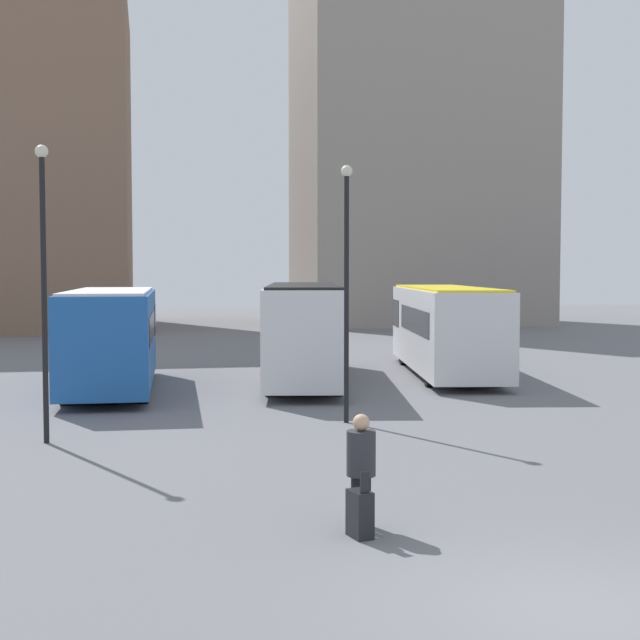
% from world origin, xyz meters
% --- Properties ---
extents(ground_plane, '(160.00, 160.00, 0.00)m').
position_xyz_m(ground_plane, '(0.00, 0.00, 0.00)').
color(ground_plane, slate).
extents(building_block_left, '(16.24, 17.42, 21.47)m').
position_xyz_m(building_block_left, '(-13.95, 52.17, 10.74)').
color(building_block_left, '#7F604C').
rests_on(building_block_left, ground_plane).
extents(building_block_right, '(16.47, 11.64, 23.93)m').
position_xyz_m(building_block_right, '(14.07, 52.17, 11.97)').
color(building_block_right, gray).
rests_on(building_block_right, ground_plane).
extents(bus_0, '(2.80, 9.26, 3.14)m').
position_xyz_m(bus_0, '(-5.81, 19.50, 1.70)').
color(bus_0, '#1E56A3').
rests_on(bus_0, ground_plane).
extents(bus_1, '(4.22, 11.08, 3.28)m').
position_xyz_m(bus_1, '(0.46, 20.58, 1.78)').
color(bus_1, silver).
rests_on(bus_1, ground_plane).
extents(bus_2, '(4.23, 11.01, 3.15)m').
position_xyz_m(bus_2, '(5.83, 21.62, 1.71)').
color(bus_2, silver).
rests_on(bus_2, ground_plane).
extents(traveler, '(0.52, 0.52, 1.67)m').
position_xyz_m(traveler, '(-1.63, 3.60, 0.99)').
color(traveler, black).
rests_on(traveler, ground_plane).
extents(suitcase, '(0.34, 0.46, 0.96)m').
position_xyz_m(suitcase, '(-1.77, 3.10, 0.34)').
color(suitcase, black).
rests_on(suitcase, ground_plane).
extents(lamp_post_0, '(0.28, 0.28, 6.30)m').
position_xyz_m(lamp_post_0, '(0.10, 12.34, 3.66)').
color(lamp_post_0, black).
rests_on(lamp_post_0, ground_plane).
extents(lamp_post_1, '(0.28, 0.28, 6.43)m').
position_xyz_m(lamp_post_1, '(-6.87, 11.05, 3.73)').
color(lamp_post_1, black).
rests_on(lamp_post_1, ground_plane).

